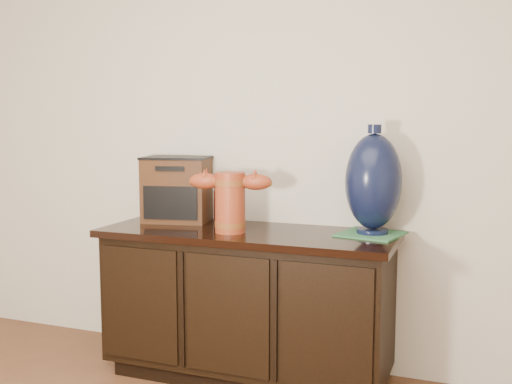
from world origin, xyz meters
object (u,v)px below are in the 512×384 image
at_px(sideboard, 247,303).
at_px(spray_can, 220,204).
at_px(tv_radio, 178,189).
at_px(terracotta_vessel, 230,199).
at_px(lamp_base, 373,182).

height_order(sideboard, spray_can, spray_can).
bearing_deg(spray_can, tv_radio, -163.93).
distance_m(terracotta_vessel, tv_radio, 0.45).
bearing_deg(terracotta_vessel, lamp_base, 5.26).
xyz_separation_m(terracotta_vessel, spray_can, (-0.18, 0.28, -0.07)).
relative_size(sideboard, terracotta_vessel, 3.51).
height_order(sideboard, lamp_base, lamp_base).
relative_size(terracotta_vessel, lamp_base, 0.81).
distance_m(sideboard, lamp_base, 0.87).
relative_size(lamp_base, spray_can, 2.66).
xyz_separation_m(tv_radio, spray_can, (0.22, 0.06, -0.08)).
bearing_deg(spray_can, lamp_base, -6.61).
height_order(terracotta_vessel, tv_radio, tv_radio).
relative_size(terracotta_vessel, tv_radio, 1.05).
relative_size(terracotta_vessel, spray_can, 2.15).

